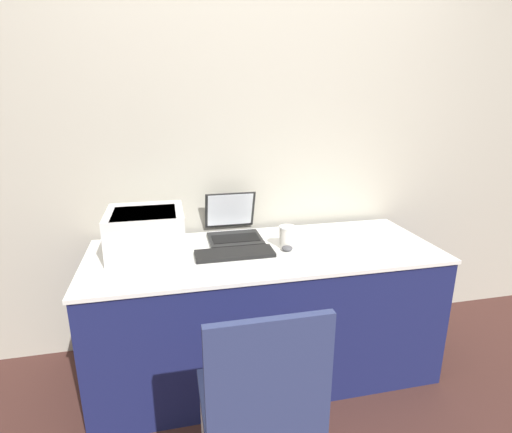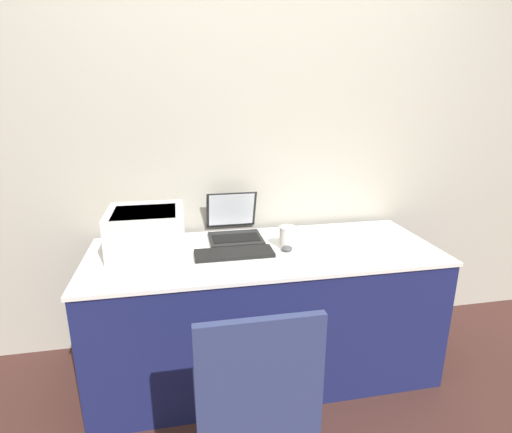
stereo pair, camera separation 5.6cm
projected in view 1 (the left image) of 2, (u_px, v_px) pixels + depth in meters
ground_plane at (280, 410)px, 2.04m from camera, size 14.00×14.00×0.00m
wall_back at (248, 138)px, 2.40m from camera, size 8.00×0.05×2.60m
table at (264, 311)px, 2.26m from camera, size 1.87×0.73×0.75m
printer at (146, 230)px, 2.08m from camera, size 0.39×0.37×0.23m
laptop_left at (233, 228)px, 2.33m from camera, size 0.30×0.35×0.25m
external_keyboard at (235, 253)px, 2.08m from camera, size 0.41×0.15×0.02m
coffee_cup at (287, 237)px, 2.17m from camera, size 0.09×0.09×0.12m
mouse at (287, 248)px, 2.14m from camera, size 0.06×0.05×0.03m
chair at (261, 400)px, 1.39m from camera, size 0.40×0.43×0.92m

